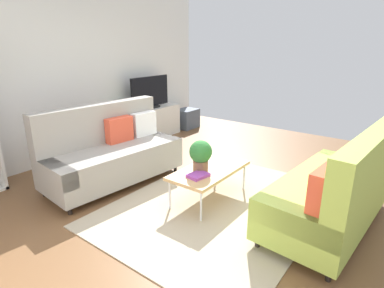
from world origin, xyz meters
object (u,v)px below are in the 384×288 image
couch_green (336,190)px  couch_beige (112,152)px  tv (150,93)px  tv_console (151,123)px  coffee_table (209,171)px  bottle_0 (137,107)px  table_book_0 (198,175)px  potted_plant (201,154)px  storage_trunk (187,119)px  vase_0 (127,108)px

couch_green → couch_beige: bearing=107.6°
tv → tv_console: bearing=90.0°
coffee_table → tv_console: 2.94m
couch_beige → bottle_0: size_ratio=11.34×
tv_console → table_book_0: bearing=-125.4°
coffee_table → potted_plant: (-0.12, 0.05, 0.24)m
couch_green → tv: 4.14m
coffee_table → storage_trunk: size_ratio=2.12×
couch_beige → tv: 2.24m
couch_green → vase_0: couch_green is taller
coffee_table → couch_green: bearing=-78.8°
potted_plant → vase_0: bearing=67.1°
vase_0 → potted_plant: bearing=-112.9°
couch_beige → vase_0: size_ratio=10.60×
tv_console → vase_0: (-0.58, 0.05, 0.41)m
couch_green → bottle_0: bearing=82.1°
couch_beige → vase_0: bearing=-133.8°
storage_trunk → vase_0: bearing=174.9°
coffee_table → couch_beige: bearing=104.8°
potted_plant → table_book_0: 0.27m
table_book_0 → potted_plant: bearing=27.1°
tv → storage_trunk: size_ratio=1.92×
couch_beige → vase_0: (1.32, 1.15, 0.29)m
tv_console → potted_plant: size_ratio=3.64×
coffee_table → storage_trunk: (2.62, 2.42, -0.17)m
couch_beige → tv: tv is taller
storage_trunk → coffee_table: bearing=-137.4°
tv_console → table_book_0: 3.12m
couch_beige → storage_trunk: 3.17m
couch_beige → coffee_table: size_ratio=1.79×
table_book_0 → tv: bearing=54.4°
tv → potted_plant: bearing=-123.9°
tv → bottle_0: 0.45m
storage_trunk → tv: bearing=175.8°
tv → storage_trunk: bearing=-4.2°
table_book_0 → couch_green: bearing=-67.9°
table_book_0 → vase_0: bearing=64.7°
potted_plant → tv: bearing=56.1°
coffee_table → bottle_0: 2.74m
tv → vase_0: size_ratio=5.38×
tv_console → storage_trunk: size_ratio=2.69×
tv_console → couch_green: bearing=-107.5°
couch_green → tv_console: (1.24, 3.93, -0.12)m
storage_trunk → potted_plant: 3.64m
tv_console → storage_trunk: 1.11m
couch_green → vase_0: 4.05m
couch_beige → table_book_0: size_ratio=8.20×
couch_beige → storage_trunk: (3.00, 1.00, -0.23)m
couch_beige → storage_trunk: size_ratio=3.79×
couch_beige → coffee_table: (0.38, -1.42, -0.05)m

